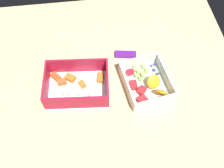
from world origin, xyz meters
TOP-DOWN VIEW (x-y plane):
  - table_surface at (0.00, 0.00)cm, footprint 80.00×80.00cm
  - pasta_container at (-12.03, 0.24)cm, footprint 19.99×15.18cm
  - fruit_bowl at (8.92, -1.03)cm, footprint 15.36×17.51cm
  - candy_bar at (4.57, 11.24)cm, footprint 7.29×3.47cm

SIDE VIEW (x-z plane):
  - table_surface at x=0.00cm, z-range 0.00..2.00cm
  - candy_bar at x=4.57cm, z-range 2.00..3.20cm
  - fruit_bowl at x=8.92cm, z-range 1.24..6.13cm
  - pasta_container at x=-12.03cm, z-range 0.84..7.32cm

